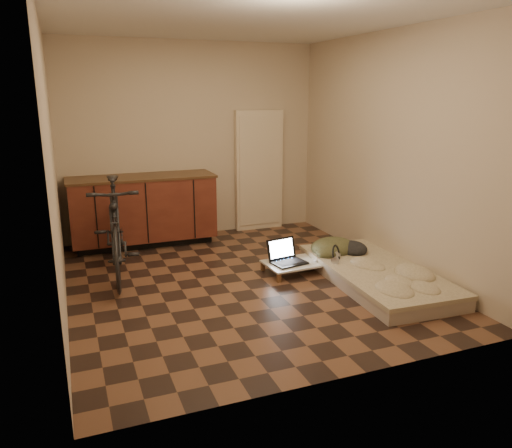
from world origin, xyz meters
name	(u,v)px	position (x,y,z in m)	size (l,w,h in m)	color
room_shell	(242,159)	(0.00, 0.00, 1.30)	(3.50, 4.00, 2.60)	brown
cabinets	(143,210)	(-0.75, 1.70, 0.47)	(1.84, 0.62, 0.91)	black
appliance_panel	(259,171)	(0.95, 1.94, 0.85)	(0.70, 0.10, 1.70)	beige
bicycle	(115,224)	(-1.20, 0.67, 0.58)	(0.53, 1.79, 1.16)	black
futon	(376,274)	(1.30, -0.53, 0.08)	(1.02, 1.97, 0.17)	#B09E8D
clothing_pile	(339,242)	(1.21, 0.09, 0.28)	(0.56, 0.47, 0.22)	#3F4025
headphones	(336,254)	(1.01, -0.20, 0.25)	(0.24, 0.22, 0.16)	black
lap_desk	(297,263)	(0.66, 0.05, 0.10)	(0.73, 0.49, 0.12)	brown
laptop	(286,258)	(0.54, 0.08, 0.17)	(0.41, 0.38, 0.25)	black
mouse	(316,260)	(0.87, -0.01, 0.13)	(0.06, 0.09, 0.03)	silver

